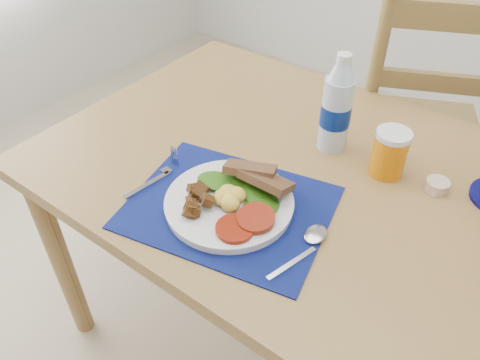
# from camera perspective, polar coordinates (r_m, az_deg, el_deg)

# --- Properties ---
(table) EXTENTS (1.40, 0.90, 0.75)m
(table) POSITION_cam_1_polar(r_m,az_deg,el_deg) (1.19, 9.49, -2.59)
(table) COLOR brown
(table) RESTS_ON ground
(chair_far) EXTENTS (0.61, 0.60, 1.26)m
(chair_far) POSITION_cam_1_polar(r_m,az_deg,el_deg) (1.72, 21.77, 7.98)
(chair_far) COLOR brown
(chair_far) RESTS_ON ground
(placemat) EXTENTS (0.50, 0.42, 0.00)m
(placemat) POSITION_cam_1_polar(r_m,az_deg,el_deg) (1.04, -1.32, -3.33)
(placemat) COLOR #040430
(placemat) RESTS_ON table
(breakfast_plate) EXTENTS (0.28, 0.28, 0.07)m
(breakfast_plate) POSITION_cam_1_polar(r_m,az_deg,el_deg) (1.03, -1.72, -2.45)
(breakfast_plate) COLOR silver
(breakfast_plate) RESTS_ON placemat
(fork) EXTENTS (0.03, 0.18, 0.00)m
(fork) POSITION_cam_1_polar(r_m,az_deg,el_deg) (1.13, -9.77, 0.53)
(fork) COLOR #B2B5BA
(fork) RESTS_ON placemat
(spoon) EXTENTS (0.05, 0.19, 0.01)m
(spoon) POSITION_cam_1_polar(r_m,az_deg,el_deg) (0.97, 8.35, -7.64)
(spoon) COLOR #B2B5BA
(spoon) RESTS_ON placemat
(water_bottle) EXTENTS (0.08, 0.08, 0.26)m
(water_bottle) POSITION_cam_1_polar(r_m,az_deg,el_deg) (1.18, 11.66, 8.53)
(water_bottle) COLOR #ADBFCC
(water_bottle) RESTS_ON table
(juice_glass) EXTENTS (0.08, 0.08, 0.11)m
(juice_glass) POSITION_cam_1_polar(r_m,az_deg,el_deg) (1.16, 17.73, 3.03)
(juice_glass) COLOR #D16F05
(juice_glass) RESTS_ON table
(ramekin) EXTENTS (0.05, 0.05, 0.03)m
(ramekin) POSITION_cam_1_polar(r_m,az_deg,el_deg) (1.17, 22.89, -0.62)
(ramekin) COLOR beige
(ramekin) RESTS_ON table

